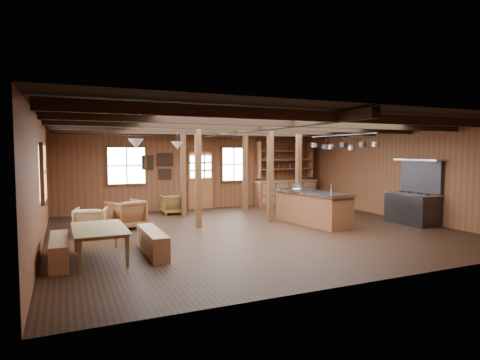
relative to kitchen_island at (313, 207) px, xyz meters
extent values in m
cube|color=black|center=(-1.97, -0.23, -0.49)|extent=(10.00, 9.00, 0.02)
cube|color=black|center=(-1.97, -0.23, 2.33)|extent=(10.00, 9.00, 0.02)
cube|color=brown|center=(-6.98, -0.23, 0.92)|extent=(0.02, 9.00, 2.80)
cube|color=brown|center=(3.04, -0.23, 0.92)|extent=(0.02, 9.00, 2.80)
cube|color=brown|center=(-1.97, 4.28, 0.92)|extent=(10.00, 0.02, 2.80)
cube|color=brown|center=(-1.97, -4.74, 0.92)|extent=(10.00, 0.02, 2.80)
cube|color=black|center=(-1.97, -3.73, 2.20)|extent=(9.80, 0.12, 0.18)
cube|color=black|center=(-1.97, -2.23, 2.20)|extent=(9.80, 0.12, 0.18)
cube|color=black|center=(-1.97, -0.73, 2.20)|extent=(9.80, 0.12, 0.18)
cube|color=black|center=(-1.97, 0.77, 2.20)|extent=(9.80, 0.12, 0.18)
cube|color=black|center=(-1.97, 2.27, 2.20)|extent=(9.80, 0.12, 0.18)
cube|color=black|center=(-1.97, 3.57, 2.20)|extent=(9.80, 0.12, 0.18)
cube|color=black|center=(-1.97, -0.23, 2.20)|extent=(0.18, 8.82, 0.18)
cube|color=#412112|center=(-3.17, 0.77, 0.92)|extent=(0.15, 0.15, 2.80)
cube|color=#412112|center=(-2.97, 2.97, 0.92)|extent=(0.15, 0.15, 2.80)
cube|color=#412112|center=(-0.97, 0.77, 0.92)|extent=(0.15, 0.15, 2.80)
cube|color=#412112|center=(-0.77, 2.97, 0.92)|extent=(0.15, 0.15, 2.80)
cube|color=#412112|center=(0.63, 1.77, 0.92)|extent=(0.15, 0.15, 2.80)
cube|color=brown|center=(-1.97, 4.22, 0.07)|extent=(0.90, 0.06, 1.10)
cube|color=#412112|center=(-2.45, 4.22, 0.57)|extent=(0.06, 0.08, 2.10)
cube|color=#412112|center=(-1.49, 4.22, 0.57)|extent=(0.06, 0.08, 2.10)
cube|color=#412112|center=(-1.97, 4.22, 1.64)|extent=(1.02, 0.08, 0.06)
cube|color=white|center=(-1.97, 4.22, 1.07)|extent=(0.84, 0.02, 0.90)
cube|color=white|center=(-4.57, 4.23, 1.12)|extent=(1.20, 0.02, 1.20)
cube|color=#412112|center=(-4.57, 4.23, 1.12)|extent=(1.32, 0.06, 1.32)
cube|color=white|center=(-0.67, 4.23, 1.12)|extent=(0.90, 0.02, 1.20)
cube|color=#412112|center=(-0.67, 4.23, 1.12)|extent=(1.02, 0.06, 1.32)
cube|color=white|center=(-6.93, 0.27, 1.12)|extent=(0.02, 1.20, 1.20)
cube|color=#412112|center=(-6.93, 0.27, 1.12)|extent=(0.14, 1.24, 1.32)
cube|color=silver|center=(-3.27, 4.23, 1.32)|extent=(0.50, 0.03, 0.40)
cube|color=black|center=(-3.27, 4.22, 1.32)|extent=(0.55, 0.02, 0.45)
cube|color=silver|center=(-3.87, 4.23, 1.22)|extent=(0.35, 0.03, 0.45)
cube|color=black|center=(-3.87, 4.22, 1.22)|extent=(0.40, 0.02, 0.50)
cube|color=silver|center=(-3.27, 4.23, 0.82)|extent=(0.40, 0.03, 0.30)
cube|color=black|center=(-3.27, 4.22, 0.82)|extent=(0.45, 0.02, 0.35)
cube|color=brown|center=(1.43, 3.97, -0.03)|extent=(2.50, 0.55, 0.90)
cube|color=#8E6440|center=(1.43, 3.95, 0.45)|extent=(2.55, 0.60, 0.06)
cube|color=brown|center=(1.43, 4.02, 0.92)|extent=(2.30, 0.35, 0.04)
cube|color=brown|center=(1.43, 4.02, 1.27)|extent=(2.30, 0.35, 0.04)
cube|color=brown|center=(1.43, 4.02, 1.62)|extent=(2.30, 0.35, 0.04)
cube|color=brown|center=(0.28, 4.02, 1.27)|extent=(0.04, 0.35, 1.40)
cube|color=brown|center=(2.58, 4.02, 1.27)|extent=(0.04, 0.35, 1.40)
cylinder|color=#313134|center=(-4.97, -0.23, 2.10)|extent=(0.02, 0.02, 0.45)
cone|color=silver|center=(-4.97, -0.23, 1.77)|extent=(0.36, 0.36, 0.22)
cylinder|color=#313134|center=(-3.47, 1.77, 2.10)|extent=(0.02, 0.02, 0.45)
cone|color=silver|center=(-3.47, 1.77, 1.77)|extent=(0.36, 0.36, 0.22)
cylinder|color=#313134|center=(1.03, 0.07, 2.07)|extent=(0.04, 3.00, 0.04)
cylinder|color=#313134|center=(1.11, -1.28, 1.96)|extent=(0.01, 0.01, 0.22)
cylinder|color=#B6B8BD|center=(1.11, -1.28, 1.78)|extent=(0.21, 0.21, 0.14)
cylinder|color=#313134|center=(1.04, -0.83, 1.96)|extent=(0.01, 0.01, 0.22)
cylinder|color=#313134|center=(1.04, -0.83, 1.79)|extent=(0.19, 0.19, 0.14)
cylinder|color=#313134|center=(1.05, -0.38, 1.92)|extent=(0.01, 0.01, 0.30)
cylinder|color=#B6B8BD|center=(1.05, -0.38, 1.70)|extent=(0.19, 0.19, 0.14)
cylinder|color=#313134|center=(1.10, 0.07, 1.97)|extent=(0.01, 0.01, 0.21)
cylinder|color=#313134|center=(1.10, 0.07, 1.79)|extent=(0.20, 0.20, 0.14)
cylinder|color=#313134|center=(1.01, 0.52, 1.94)|extent=(0.01, 0.01, 0.26)
cylinder|color=#B6B8BD|center=(1.01, 0.52, 1.74)|extent=(0.20, 0.20, 0.14)
cylinder|color=#313134|center=(1.12, 0.97, 1.94)|extent=(0.01, 0.01, 0.26)
cylinder|color=#313134|center=(1.12, 0.97, 1.74)|extent=(0.26, 0.26, 0.14)
cylinder|color=#313134|center=(1.01, 1.42, 1.97)|extent=(0.01, 0.01, 0.20)
cylinder|color=#B6B8BD|center=(1.01, 1.42, 1.81)|extent=(0.26, 0.26, 0.14)
cube|color=brown|center=(0.00, 0.00, -0.05)|extent=(1.10, 2.48, 0.86)
cube|color=#B6B8BD|center=(0.00, 0.00, 0.42)|extent=(1.19, 2.59, 0.08)
cylinder|color=#313134|center=(0.00, -0.60, 0.42)|extent=(0.44, 0.44, 0.06)
cylinder|color=#B6B8BD|center=(0.20, -0.60, 0.57)|extent=(0.03, 0.03, 0.30)
cube|color=#8E6440|center=(0.01, 0.12, -0.29)|extent=(0.51, 0.42, 0.39)
cube|color=#313134|center=(2.63, -1.14, -0.05)|extent=(0.75, 1.41, 0.85)
cube|color=#B6B8BD|center=(2.63, -1.14, 0.39)|extent=(0.77, 1.43, 0.04)
cube|color=#313134|center=(2.95, -1.14, 0.89)|extent=(0.12, 1.41, 0.94)
cube|color=#B6B8BD|center=(2.83, -1.14, 1.36)|extent=(0.40, 1.51, 0.05)
imported|color=olive|center=(-5.87, -1.54, -0.17)|extent=(0.99, 1.75, 0.61)
cube|color=#8E6440|center=(-6.62, -1.54, -0.24)|extent=(0.32, 1.70, 0.47)
cube|color=#8E6440|center=(-4.89, -1.54, -0.24)|extent=(0.32, 1.73, 0.48)
imported|color=brown|center=(-5.00, 1.43, -0.09)|extent=(1.09, 1.10, 0.77)
imported|color=brown|center=(-3.24, 3.43, -0.16)|extent=(0.69, 0.71, 0.64)
imported|color=olive|center=(-5.92, 0.89, -0.13)|extent=(0.88, 0.89, 0.69)
cylinder|color=#B6B8BD|center=(0.07, 0.86, 0.55)|extent=(0.29, 0.29, 0.17)
imported|color=silver|center=(-0.34, 0.30, 0.49)|extent=(0.27, 0.27, 0.06)
camera|label=1|loc=(-6.49, -9.59, 1.58)|focal=30.00mm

